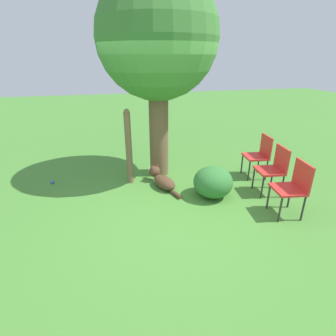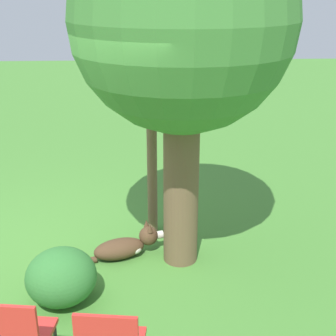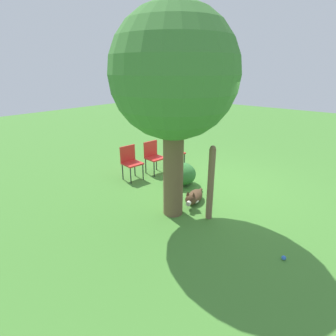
% 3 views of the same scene
% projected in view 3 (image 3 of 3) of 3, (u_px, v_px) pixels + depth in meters
% --- Properties ---
extents(ground_plane, '(30.00, 30.00, 0.00)m').
position_uv_depth(ground_plane, '(213.00, 190.00, 6.20)').
color(ground_plane, '#478433').
extents(oak_tree, '(2.17, 2.17, 3.69)m').
position_uv_depth(oak_tree, '(174.00, 77.00, 4.31)').
color(oak_tree, brown).
rests_on(oak_tree, ground_plane).
extents(dog, '(0.49, 1.03, 0.38)m').
position_uv_depth(dog, '(194.00, 197.00, 5.56)').
color(dog, '#513823').
rests_on(dog, ground_plane).
extents(fence_post, '(0.12, 0.12, 1.44)m').
position_uv_depth(fence_post, '(211.00, 183.00, 4.79)').
color(fence_post, brown).
rests_on(fence_post, ground_plane).
extents(red_chair_0, '(0.48, 0.49, 0.87)m').
position_uv_depth(red_chair_0, '(174.00, 150.00, 7.48)').
color(red_chair_0, red).
rests_on(red_chair_0, ground_plane).
extents(red_chair_1, '(0.48, 0.49, 0.87)m').
position_uv_depth(red_chair_1, '(153.00, 155.00, 7.07)').
color(red_chair_1, red).
rests_on(red_chair_1, ground_plane).
extents(red_chair_2, '(0.48, 0.49, 0.87)m').
position_uv_depth(red_chair_2, '(130.00, 160.00, 6.66)').
color(red_chair_2, red).
rests_on(red_chair_2, ground_plane).
extents(tennis_ball, '(0.07, 0.07, 0.07)m').
position_uv_depth(tennis_ball, '(284.00, 258.00, 3.92)').
color(tennis_ball, blue).
rests_on(tennis_ball, ground_plane).
extents(low_shrub, '(0.68, 0.68, 0.55)m').
position_uv_depth(low_shrub, '(182.00, 174.00, 6.41)').
color(low_shrub, '#337533').
rests_on(low_shrub, ground_plane).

